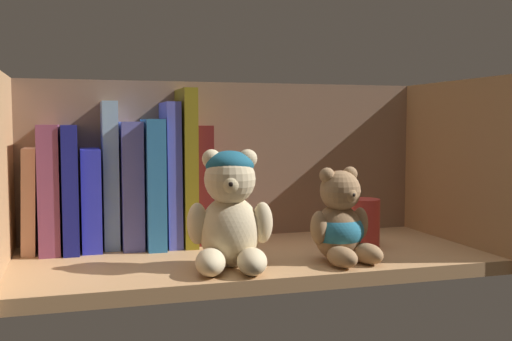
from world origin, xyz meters
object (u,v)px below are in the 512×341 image
book_6 (151,182)px  book_7 (169,173)px  book_2 (71,187)px  book_8 (184,167)px  pillar_candle (363,223)px  book_9 (201,184)px  book_4 (110,175)px  book_5 (130,184)px  book_0 (30,199)px  teddy_bear_smaller (340,224)px  book_3 (91,198)px  teddy_bear_larger (230,212)px  book_1 (50,188)px

book_6 → book_7: bearing=0.0°
book_2 → book_6: (12.33, 0.00, 0.44)cm
book_2 → book_8: book_8 is taller
book_8 → pillar_candle: (26.27, -11.25, -8.60)cm
book_6 → book_9: book_6 is taller
book_7 → pillar_candle: (28.75, -11.25, -7.55)cm
book_4 → book_9: (14.41, 0.00, -1.84)cm
book_5 → book_0: bearing=180.0°
book_0 → book_5: 14.96cm
book_5 → teddy_bear_smaller: (27.12, -19.87, -4.58)cm
book_0 → book_2: (5.83, 0.00, 1.70)cm
book_3 → book_4: bearing=0.0°
book_7 → book_6: bearing=180.0°
teddy_bear_larger → teddy_bear_smaller: bearing=-1.4°
book_9 → teddy_bear_larger: size_ratio=1.19×
teddy_bear_larger → book_0: bearing=143.3°
book_5 → book_7: book_7 is taller
book_3 → book_8: bearing=0.0°
book_6 → pillar_candle: book_6 is taller
book_0 → pillar_candle: 51.17cm
book_0 → pillar_candle: size_ratio=2.09×
book_7 → pillar_candle: size_ratio=3.02×
book_2 → book_7: 15.27cm
book_1 → book_5: 12.00cm
book_8 → book_7: bearing=180.0°
book_1 → book_2: size_ratio=1.00×
book_6 → book_0: bearing=180.0°
book_0 → book_6: 18.29cm
book_0 → book_7: 21.29cm
book_8 → book_5: bearing=180.0°
book_3 → book_7: book_7 is taller
book_7 → pillar_candle: 31.78cm
book_0 → book_9: size_ratio=0.82×
book_3 → book_7: 12.74cm
book_2 → book_5: size_ratio=0.97×
book_7 → book_9: bearing=0.0°
book_3 → book_5: book_5 is taller
book_4 → book_9: book_4 is taller
book_2 → book_6: bearing=0.0°
book_4 → teddy_bear_smaller: 36.68cm
book_2 → book_8: bearing=0.0°
book_5 → teddy_bear_larger: book_5 is taller
book_1 → book_5: book_5 is taller
book_0 → teddy_bear_larger: size_ratio=0.99×
book_3 → teddy_bear_larger: bearing=-48.2°
book_6 → book_1: bearing=180.0°
book_4 → book_7: 9.28cm
book_6 → pillar_candle: (31.59, -11.25, -6.23)cm
book_4 → book_6: book_4 is taller
book_1 → book_2: (3.00, 0.00, -0.03)cm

